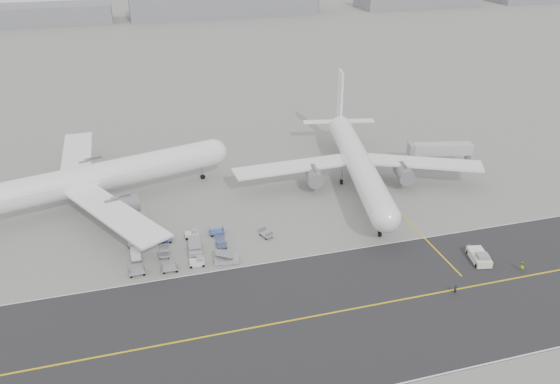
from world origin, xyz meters
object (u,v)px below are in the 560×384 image
object	(u,v)px
airliner_b	(357,161)
pushback_tug	(479,257)
ground_crew_b	(522,267)
ground_crew_a	(455,289)
airliner_a	(92,179)
jet_bridge	(441,150)

from	to	relation	value
airliner_b	pushback_tug	bearing A→B (deg)	-64.12
ground_crew_b	airliner_b	bearing A→B (deg)	-78.30
ground_crew_a	airliner_a	bearing A→B (deg)	143.09
airliner_b	ground_crew_a	distance (m)	41.90
airliner_b	ground_crew_a	bearing A→B (deg)	-78.94
ground_crew_a	jet_bridge	bearing A→B (deg)	65.67
ground_crew_b	pushback_tug	bearing A→B (deg)	-50.02
airliner_a	ground_crew_a	bearing A→B (deg)	-144.99
jet_bridge	ground_crew_b	world-z (taller)	jet_bridge
airliner_a	jet_bridge	world-z (taller)	airliner_a
pushback_tug	ground_crew_a	world-z (taller)	pushback_tug
jet_bridge	ground_crew_b	distance (m)	43.98
pushback_tug	airliner_a	bearing A→B (deg)	160.45
jet_bridge	pushback_tug	bearing A→B (deg)	-97.93
airliner_a	ground_crew_b	bearing A→B (deg)	-137.41
pushback_tug	ground_crew_a	xyz separation A→B (m)	(-9.18, -7.05, -0.08)
airliner_a	ground_crew_b	world-z (taller)	airliner_a
airliner_b	ground_crew_b	size ratio (longest dim) A/B	30.45
pushback_tug	ground_crew_b	distance (m)	6.97
jet_bridge	ground_crew_a	distance (m)	51.15
pushback_tug	ground_crew_a	distance (m)	11.57
airliner_b	pushback_tug	distance (m)	36.01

